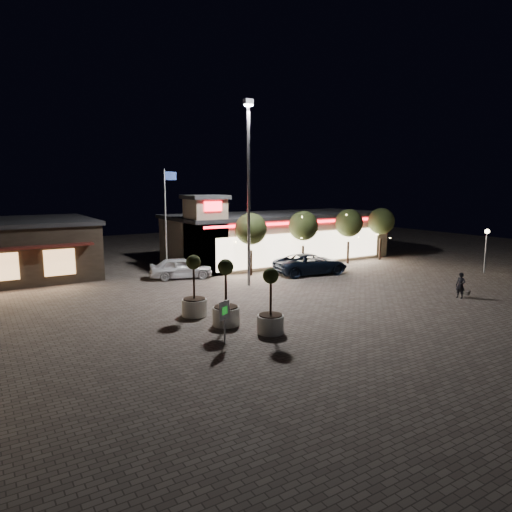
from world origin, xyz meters
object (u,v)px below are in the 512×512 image
pickup_truck (311,264)px  valet_sign (224,314)px  white_sedan (181,268)px  planter_left (194,297)px  planter_mid (271,313)px  pedestrian (461,285)px

pickup_truck → valet_sign: bearing=137.6°
white_sedan → planter_left: size_ratio=1.41×
valet_sign → planter_mid: bearing=4.7°
white_sedan → pedestrian: bearing=-123.4°
pickup_truck → pedestrian: 11.23m
pedestrian → valet_sign: valet_sign is taller
pedestrian → planter_left: bearing=-114.4°
pedestrian → white_sedan: bearing=-146.3°
white_sedan → valet_sign: (-3.94, -14.26, 0.56)m
white_sedan → planter_left: planter_left is taller
planter_left → valet_sign: (-0.70, -4.72, 0.34)m
white_sedan → planter_left: (-3.23, -9.54, 0.22)m
white_sedan → planter_mid: size_ratio=1.49×
pickup_truck → planter_left: bearing=123.8°
pickup_truck → planter_mid: bearing=143.1°
planter_left → valet_sign: size_ratio=1.69×
white_sedan → pickup_truck: bearing=-95.7°
pickup_truck → valet_sign: (-13.13, -10.43, 0.54)m
planter_left → white_sedan: bearing=71.3°
valet_sign → planter_left: bearing=81.5°
pickup_truck → valet_sign: 16.78m
planter_mid → pickup_truck: bearing=44.0°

